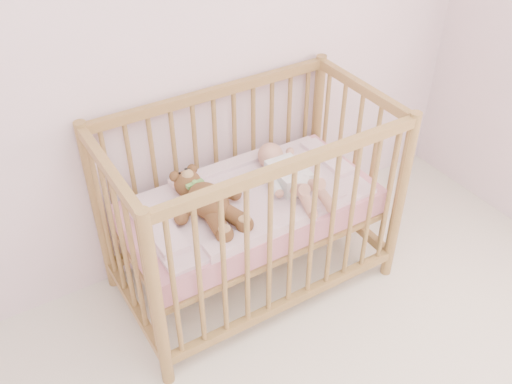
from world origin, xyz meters
TOP-DOWN VIEW (x-y plane):
  - wall_back at (0.00, 2.00)m, footprint 4.00×0.02m
  - crib at (0.39, 1.60)m, footprint 1.36×0.76m
  - mattress at (0.39, 1.60)m, footprint 1.22×0.62m
  - blanket at (0.39, 1.60)m, footprint 1.10×0.58m
  - baby at (0.59, 1.58)m, footprint 0.30×0.60m
  - teddy_bear at (0.15, 1.58)m, footprint 0.42×0.56m

SIDE VIEW (x-z plane):
  - mattress at x=0.39m, z-range 0.42..0.55m
  - crib at x=0.39m, z-range 0.00..1.00m
  - blanket at x=0.39m, z-range 0.53..0.59m
  - baby at x=0.59m, z-range 0.56..0.71m
  - teddy_bear at x=0.15m, z-range 0.57..0.72m
  - wall_back at x=0.00m, z-range 0.00..2.70m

